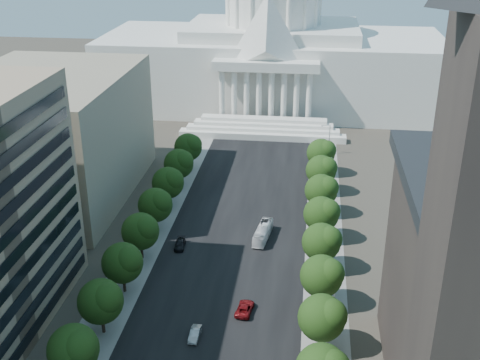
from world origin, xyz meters
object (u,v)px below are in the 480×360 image
at_px(city_bus, 263,233).
at_px(car_silver, 195,334).
at_px(car_dark_b, 180,244).
at_px(car_red, 245,308).

bearing_deg(city_bus, car_silver, -95.83).
relative_size(car_silver, city_bus, 0.43).
bearing_deg(car_silver, city_bus, 78.28).
height_order(car_dark_b, city_bus, city_bus).
relative_size(car_dark_b, city_bus, 0.48).
height_order(car_red, city_bus, city_bus).
bearing_deg(car_silver, car_dark_b, 108.65).
distance_m(car_red, car_dark_b, 26.20).
bearing_deg(car_dark_b, car_red, -56.07).
bearing_deg(car_silver, car_red, 48.78).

